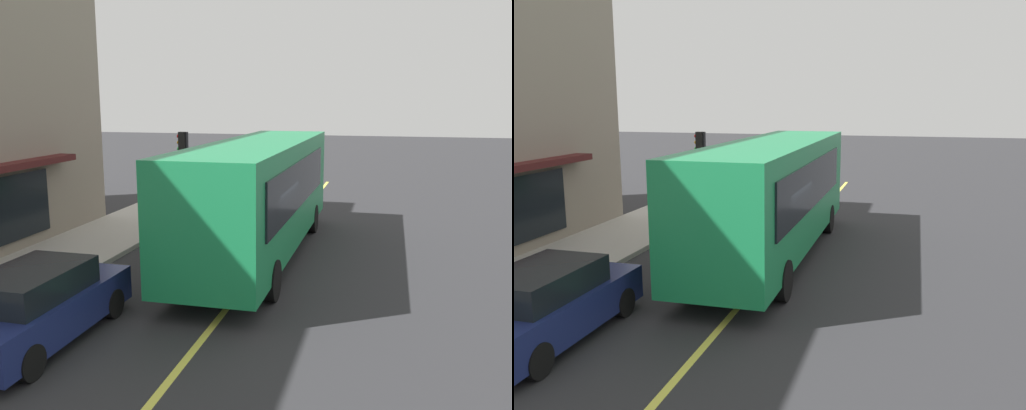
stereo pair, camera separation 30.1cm
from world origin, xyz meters
The scene contains 6 objects.
ground centered at (0.00, 0.00, 0.00)m, with size 120.00×120.00×0.00m, color #28282B.
sidewalk centered at (0.00, 5.89, 0.07)m, with size 80.00×3.15×0.15m, color #B2ADA3.
lane_centre_stripe centered at (0.00, 0.00, 0.00)m, with size 36.00×0.16×0.01m, color #D8D14C.
bus centered at (2.10, 0.26, 1.99)m, with size 11.14×2.63×3.50m.
traffic_light centered at (8.47, 5.13, 2.53)m, with size 0.30×0.52×3.20m.
car_navy centered at (-4.73, 3.10, 0.74)m, with size 4.32×1.89×1.52m.
Camera 1 is at (-13.55, -3.49, 4.71)m, focal length 38.43 mm.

